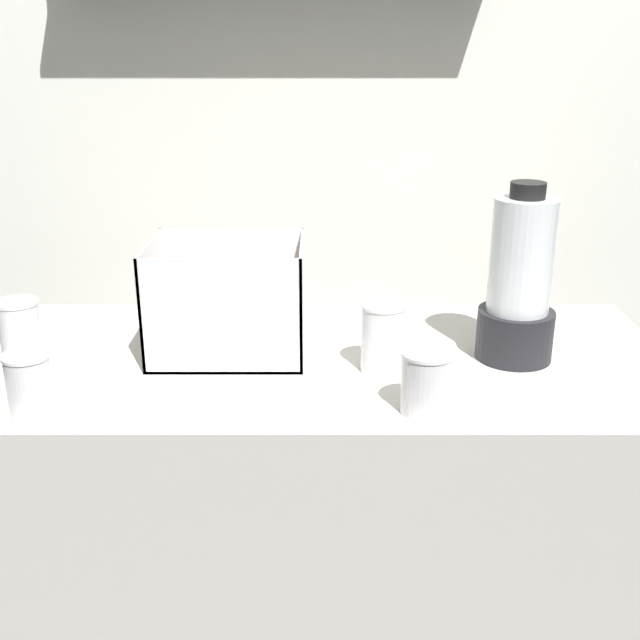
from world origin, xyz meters
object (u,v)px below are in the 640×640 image
blender_pitcher (516,287)px  juice_cup_orange_right (423,385)px  carrot_display_bin (223,318)px  juice_cup_carrot_far_left (18,339)px  juice_cup_mango_left (26,386)px  juice_cup_carrot_middle (380,342)px

blender_pitcher → juice_cup_orange_right: size_ratio=3.17×
carrot_display_bin → juice_cup_orange_right: size_ratio=2.75×
juice_cup_carrot_far_left → juice_cup_orange_right: 0.78m
juice_cup_carrot_far_left → juice_cup_mango_left: bearing=-66.9°
juice_cup_carrot_far_left → juice_cup_mango_left: size_ratio=1.26×
carrot_display_bin → blender_pitcher: size_ratio=0.87×
juice_cup_carrot_far_left → juice_cup_carrot_middle: same height
juice_cup_carrot_middle → juice_cup_orange_right: size_ratio=1.22×
juice_cup_carrot_far_left → blender_pitcher: bearing=2.8°
juice_cup_mango_left → juice_cup_orange_right: bearing=0.2°
carrot_display_bin → juice_cup_mango_left: bearing=-138.1°
juice_cup_orange_right → blender_pitcher: bearing=49.1°
juice_cup_mango_left → juice_cup_carrot_middle: size_ratio=0.79×
juice_cup_carrot_middle → juice_cup_orange_right: juice_cup_carrot_middle is taller
carrot_display_bin → juice_cup_carrot_far_left: carrot_display_bin is taller
carrot_display_bin → blender_pitcher: 0.58m
juice_cup_carrot_middle → juice_cup_orange_right: 0.18m
juice_cup_carrot_far_left → juice_cup_carrot_middle: size_ratio=1.00×
juice_cup_mango_left → blender_pitcher: bearing=15.3°
juice_cup_carrot_middle → juice_cup_orange_right: (0.06, -0.17, -0.01)m
carrot_display_bin → juice_cup_carrot_far_left: size_ratio=2.25×
carrot_display_bin → juice_cup_carrot_far_left: 0.39m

